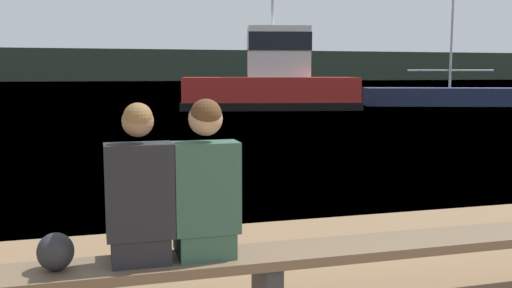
% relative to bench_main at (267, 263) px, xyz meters
% --- Properties ---
extents(water_surface, '(240.00, 240.00, 0.00)m').
position_rel_bench_main_xyz_m(water_surface, '(0.50, 122.52, -0.41)').
color(water_surface, '#5684A3').
rests_on(water_surface, ground).
extents(far_shoreline, '(600.00, 12.00, 6.46)m').
position_rel_bench_main_xyz_m(far_shoreline, '(0.50, 120.94, 2.82)').
color(far_shoreline, '#2D3D2D').
rests_on(far_shoreline, ground).
extents(bench_main, '(8.09, 0.44, 0.49)m').
position_rel_bench_main_xyz_m(bench_main, '(0.00, 0.00, 0.00)').
color(bench_main, brown).
rests_on(bench_main, ground).
extents(person_left, '(0.42, 0.41, 1.03)m').
position_rel_bench_main_xyz_m(person_left, '(-0.84, 0.01, 0.52)').
color(person_left, black).
rests_on(person_left, bench_main).
extents(person_right, '(0.42, 0.42, 1.05)m').
position_rel_bench_main_xyz_m(person_right, '(-0.42, 0.00, 0.54)').
color(person_right, '#2D4C3D').
rests_on(person_right, bench_main).
extents(shopping_bag, '(0.22, 0.22, 0.23)m').
position_rel_bench_main_xyz_m(shopping_bag, '(-1.36, 0.01, 0.20)').
color(shopping_bag, '#232328').
rests_on(shopping_bag, bench_main).
extents(tugboat_red, '(8.65, 4.58, 7.31)m').
position_rel_bench_main_xyz_m(tugboat_red, '(6.89, 21.99, 0.79)').
color(tugboat_red, red).
rests_on(tugboat_red, water_surface).
extents(moored_sailboat, '(9.82, 5.26, 7.29)m').
position_rel_bench_main_xyz_m(moored_sailboat, '(17.05, 22.06, 0.07)').
color(moored_sailboat, '#1E2847').
rests_on(moored_sailboat, water_surface).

